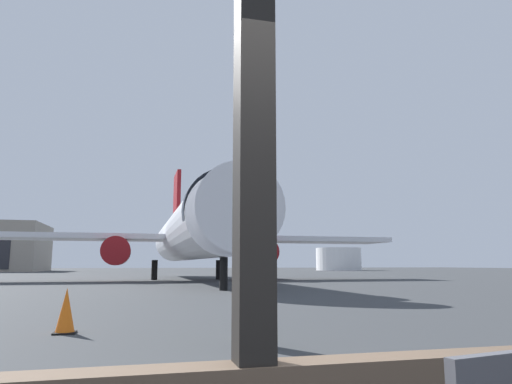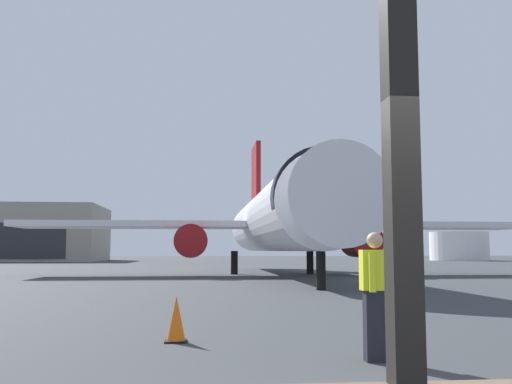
{
  "view_description": "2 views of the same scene",
  "coord_description": "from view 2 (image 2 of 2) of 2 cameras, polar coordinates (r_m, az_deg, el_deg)",
  "views": [
    {
      "loc": [
        -0.62,
        -2.46,
        1.14
      ],
      "look_at": [
        4.58,
        17.77,
        4.38
      ],
      "focal_mm": 32.76,
      "sensor_mm": 36.0,
      "label": 1
    },
    {
      "loc": [
        -1.32,
        -3.75,
        1.49
      ],
      "look_at": [
        0.74,
        18.12,
        3.68
      ],
      "focal_mm": 41.19,
      "sensor_mm": 36.0,
      "label": 2
    }
  ],
  "objects": [
    {
      "name": "ground_plane",
      "position": [
        43.8,
        -3.7,
        -7.62
      ],
      "size": [
        220.0,
        220.0,
        0.0
      ],
      "primitive_type": "plane",
      "color": "#383A3D"
    },
    {
      "name": "window_frame",
      "position": [
        3.98,
        14.18,
        -8.48
      ],
      "size": [
        8.41,
        0.24,
        3.62
      ],
      "color": "brown",
      "rests_on": "ground"
    },
    {
      "name": "airplane",
      "position": [
        34.47,
        2.15,
        -2.66
      ],
      "size": [
        30.87,
        31.73,
        10.19
      ],
      "color": "silver",
      "rests_on": "ground"
    },
    {
      "name": "ground_crew_worker",
      "position": [
        8.27,
        11.55,
        -9.67
      ],
      "size": [
        0.4,
        0.52,
        1.74
      ],
      "color": "black",
      "rests_on": "ground"
    },
    {
      "name": "traffic_cone",
      "position": [
        9.92,
        -7.76,
        -12.21
      ],
      "size": [
        0.36,
        0.36,
        0.75
      ],
      "color": "orange",
      "rests_on": "ground"
    },
    {
      "name": "distant_hangar",
      "position": [
        89.92,
        -21.53,
        -3.77
      ],
      "size": [
        21.57,
        16.52,
        7.76
      ],
      "color": "#9E9384",
      "rests_on": "ground"
    },
    {
      "name": "fuel_storage_tank",
      "position": [
        92.27,
        19.11,
        -4.99
      ],
      "size": [
        8.48,
        8.48,
        4.21
      ],
      "primitive_type": "cylinder",
      "color": "white",
      "rests_on": "ground"
    }
  ]
}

